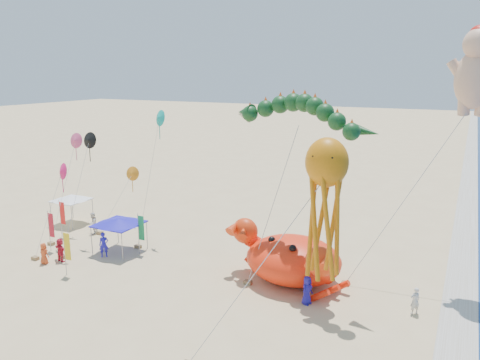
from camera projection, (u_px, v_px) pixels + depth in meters
name	position (u px, v px, depth m)	size (l,w,h in m)	color
ground	(254.00, 287.00, 30.19)	(320.00, 320.00, 0.00)	#D1B784
foam_strip	(458.00, 332.00, 25.00)	(320.00, 320.00, 0.00)	silver
crab_inflatable	(293.00, 258.00, 30.57)	(8.64, 7.44, 3.79)	#FF2B0D
dragon_kite	(297.00, 118.00, 28.35)	(9.90, 4.53, 11.95)	#0F3A17
cherub_kite	(477.00, 69.00, 27.78)	(7.73, 4.80, 16.26)	#EDB490
octopus_kite	(325.00, 198.00, 19.48)	(6.84, 3.06, 11.00)	orange
canopy_blue	(119.00, 221.00, 35.66)	(3.49, 3.49, 2.71)	gray
canopy_white	(71.00, 198.00, 42.29)	(3.07, 3.07, 2.71)	gray
feather_flags	(80.00, 228.00, 35.37)	(8.82, 5.49, 3.20)	gray
beachgoers	(127.00, 251.00, 33.98)	(27.14, 7.26, 1.90)	red
small_kites	(102.00, 159.00, 37.97)	(9.01, 10.09, 10.70)	#E21963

